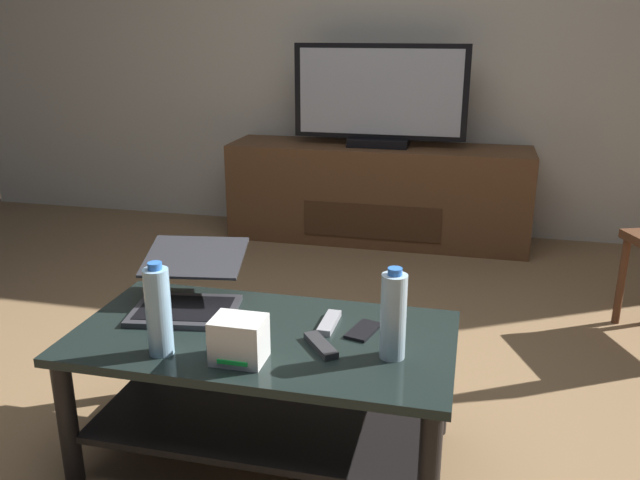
{
  "coord_description": "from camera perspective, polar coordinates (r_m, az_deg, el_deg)",
  "views": [
    {
      "loc": [
        0.49,
        -1.95,
        1.35
      ],
      "look_at": [
        -0.04,
        0.29,
        0.59
      ],
      "focal_mm": 36.66,
      "sensor_mm": 36.0,
      "label": 1
    }
  ],
  "objects": [
    {
      "name": "ground_plane",
      "position": [
        2.42,
        -0.66,
        -15.7
      ],
      "size": [
        7.68,
        7.68,
        0.0
      ],
      "primitive_type": "plane",
      "color": "olive"
    },
    {
      "name": "back_wall",
      "position": [
        4.46,
        7.45,
        18.69
      ],
      "size": [
        6.4,
        0.12,
        2.8
      ],
      "primitive_type": "cube",
      "color": "beige",
      "rests_on": "ground"
    },
    {
      "name": "coffee_table",
      "position": [
        2.12,
        -4.9,
        -11.42
      ],
      "size": [
        1.18,
        0.62,
        0.44
      ],
      "color": "black",
      "rests_on": "ground"
    },
    {
      "name": "media_cabinet",
      "position": [
        4.28,
        5.04,
        4.08
      ],
      "size": [
        1.92,
        0.48,
        0.62
      ],
      "color": "brown",
      "rests_on": "ground"
    },
    {
      "name": "television",
      "position": [
        4.15,
        5.23,
        12.24
      ],
      "size": [
        1.08,
        0.2,
        0.63
      ],
      "color": "black",
      "rests_on": "media_cabinet"
    },
    {
      "name": "laptop",
      "position": [
        2.26,
        -11.36,
        -4.14
      ],
      "size": [
        0.4,
        0.46,
        0.18
      ],
      "color": "#333338",
      "rests_on": "coffee_table"
    },
    {
      "name": "router_box",
      "position": [
        1.88,
        -7.09,
        -8.63
      ],
      "size": [
        0.15,
        0.12,
        0.13
      ],
      "color": "white",
      "rests_on": "coffee_table"
    },
    {
      "name": "water_bottle_near",
      "position": [
        1.93,
        -13.91,
        -6.03
      ],
      "size": [
        0.07,
        0.07,
        0.28
      ],
      "color": "#99C6E5",
      "rests_on": "coffee_table"
    },
    {
      "name": "water_bottle_far",
      "position": [
        1.87,
        6.42,
        -6.57
      ],
      "size": [
        0.07,
        0.07,
        0.27
      ],
      "color": "silver",
      "rests_on": "coffee_table"
    },
    {
      "name": "cell_phone",
      "position": [
        2.06,
        3.81,
        -7.88
      ],
      "size": [
        0.1,
        0.15,
        0.01
      ],
      "primitive_type": "cube",
      "rotation": [
        0.0,
        0.0,
        -0.26
      ],
      "color": "black",
      "rests_on": "coffee_table"
    },
    {
      "name": "tv_remote",
      "position": [
        1.95,
        0.06,
        -9.18
      ],
      "size": [
        0.13,
        0.15,
        0.02
      ],
      "primitive_type": "cube",
      "rotation": [
        0.0,
        0.0,
        0.65
      ],
      "color": "#2D2D30",
      "rests_on": "coffee_table"
    },
    {
      "name": "soundbar_remote",
      "position": [
        2.09,
        0.81,
        -7.22
      ],
      "size": [
        0.05,
        0.16,
        0.02
      ],
      "primitive_type": "cube",
      "rotation": [
        0.0,
        0.0,
        -0.02
      ],
      "color": "#99999E",
      "rests_on": "coffee_table"
    }
  ]
}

